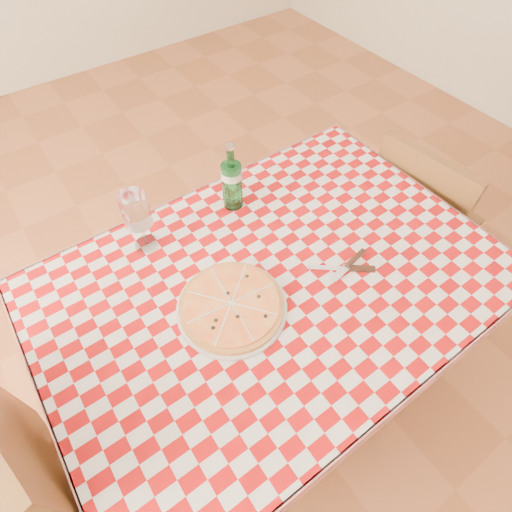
{
  "coord_description": "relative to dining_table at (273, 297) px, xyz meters",
  "views": [
    {
      "loc": [
        -0.41,
        -0.49,
        1.7
      ],
      "look_at": [
        -0.02,
        0.06,
        0.82
      ],
      "focal_mm": 28.0,
      "sensor_mm": 36.0,
      "label": 1
    }
  ],
  "objects": [
    {
      "name": "dining_table",
      "position": [
        0.0,
        0.0,
        0.0
      ],
      "size": [
        1.2,
        0.8,
        0.75
      ],
      "color": "brown",
      "rests_on": "ground"
    },
    {
      "name": "tablecloth",
      "position": [
        0.0,
        0.0,
        0.09
      ],
      "size": [
        1.3,
        0.9,
        0.01
      ],
      "primitive_type": "cube",
      "color": "#99090B",
      "rests_on": "dining_table"
    },
    {
      "name": "water_bottle",
      "position": [
        0.07,
        0.32,
        0.22
      ],
      "size": [
        0.09,
        0.09,
        0.24
      ],
      "primitive_type": null,
      "rotation": [
        0.0,
        0.0,
        -0.39
      ],
      "color": "#1A692C",
      "rests_on": "tablecloth"
    },
    {
      "name": "pizza_plate",
      "position": [
        -0.15,
        -0.01,
        0.12
      ],
      "size": [
        0.33,
        0.33,
        0.04
      ],
      "primitive_type": null,
      "rotation": [
        0.0,
        0.0,
        -0.12
      ],
      "color": "#C48E41",
      "rests_on": "tablecloth"
    },
    {
      "name": "chair_far",
      "position": [
        -0.83,
        -0.04,
        -0.11
      ],
      "size": [
        0.51,
        0.51,
        0.96
      ],
      "rotation": [
        0.0,
        0.0,
        3.35
      ],
      "color": "brown",
      "rests_on": "ground"
    },
    {
      "name": "wine_glass",
      "position": [
        -0.24,
        0.33,
        0.2
      ],
      "size": [
        0.1,
        0.1,
        0.2
      ],
      "primitive_type": null,
      "rotation": [
        0.0,
        0.0,
        -0.3
      ],
      "color": "white",
      "rests_on": "tablecloth"
    },
    {
      "name": "chair_near",
      "position": [
        0.79,
        0.05,
        -0.17
      ],
      "size": [
        0.42,
        0.42,
        0.85
      ],
      "rotation": [
        0.0,
        0.0,
        0.12
      ],
      "color": "brown",
      "rests_on": "ground"
    },
    {
      "name": "cutlery",
      "position": [
        0.19,
        -0.09,
        0.11
      ],
      "size": [
        0.24,
        0.21,
        0.02
      ],
      "primitive_type": null,
      "rotation": [
        0.0,
        0.0,
        -0.18
      ],
      "color": "silver",
      "rests_on": "tablecloth"
    }
  ]
}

